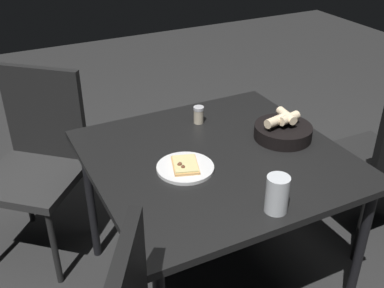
{
  "coord_description": "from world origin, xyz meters",
  "views": [
    {
      "loc": [
        0.82,
        1.4,
        1.7
      ],
      "look_at": [
        0.09,
        -0.06,
        0.76
      ],
      "focal_mm": 43.2,
      "sensor_mm": 36.0,
      "label": 1
    }
  ],
  "objects": [
    {
      "name": "ground",
      "position": [
        0.0,
        0.0,
        0.0
      ],
      "size": [
        8.0,
        8.0,
        0.0
      ],
      "primitive_type": "plane",
      "color": "#292929"
    },
    {
      "name": "chair_far",
      "position": [
        0.63,
        -0.66,
        0.54
      ],
      "size": [
        0.62,
        0.62,
        0.94
      ],
      "color": "#292929",
      "rests_on": "ground"
    },
    {
      "name": "bread_basket",
      "position": [
        -0.33,
        -0.0,
        0.75
      ],
      "size": [
        0.25,
        0.25,
        0.12
      ],
      "color": "black",
      "rests_on": "dining_table"
    },
    {
      "name": "beer_glass",
      "position": [
        -0.0,
        0.41,
        0.77
      ],
      "size": [
        0.08,
        0.08,
        0.14
      ],
      "color": "silver",
      "rests_on": "dining_table"
    },
    {
      "name": "pepper_shaker",
      "position": [
        -0.07,
        -0.29,
        0.75
      ],
      "size": [
        0.05,
        0.05,
        0.08
      ],
      "color": "#BFB299",
      "rests_on": "dining_table"
    },
    {
      "name": "dining_table",
      "position": [
        0.0,
        0.0,
        0.65
      ],
      "size": [
        1.02,
        0.98,
        0.71
      ],
      "color": "black",
      "rests_on": "ground"
    },
    {
      "name": "pizza_plate",
      "position": [
        0.16,
        0.04,
        0.72
      ],
      "size": [
        0.23,
        0.23,
        0.04
      ],
      "color": "white",
      "rests_on": "dining_table"
    }
  ]
}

